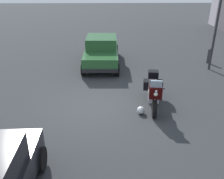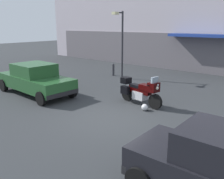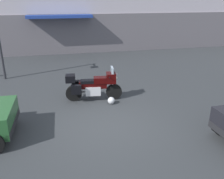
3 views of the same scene
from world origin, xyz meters
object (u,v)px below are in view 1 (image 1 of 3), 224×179
object	(u,v)px
bollard_curbside	(209,55)
streetlamp_curbside	(214,19)
helmet	(141,110)
motorcycle	(154,91)
car_sedan_far	(102,51)

from	to	relation	value
bollard_curbside	streetlamp_curbside	bearing A→B (deg)	-25.27
bollard_curbside	helmet	bearing A→B (deg)	-39.33
helmet	motorcycle	bearing A→B (deg)	138.67
streetlamp_curbside	bollard_curbside	distance (m)	2.45
motorcycle	bollard_curbside	bearing A→B (deg)	148.09
motorcycle	streetlamp_curbside	xyz separation A→B (m)	(-3.97, 3.57, 2.00)
motorcycle	helmet	size ratio (longest dim) A/B	8.07
helmet	streetlamp_curbside	xyz separation A→B (m)	(-4.59, 4.12, 2.48)
motorcycle	bollard_curbside	size ratio (longest dim) A/B	2.65
car_sedan_far	streetlamp_curbside	distance (m)	6.01
car_sedan_far	streetlamp_curbside	world-z (taller)	streetlamp_curbside
motorcycle	streetlamp_curbside	distance (m)	5.70
car_sedan_far	bollard_curbside	bearing A→B (deg)	-88.37
helmet	streetlamp_curbside	bearing A→B (deg)	138.11
streetlamp_curbside	motorcycle	bearing A→B (deg)	-41.98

